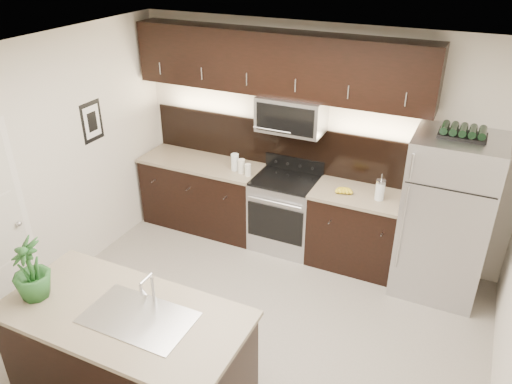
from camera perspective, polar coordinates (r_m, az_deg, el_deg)
ground at (r=5.13m, az=-1.60°, el=-16.21°), size 4.50×4.50×0.00m
room_walls at (r=4.15m, az=-3.50°, el=1.03°), size 4.52×4.02×2.71m
counter_run at (r=6.23m, az=1.57°, el=-1.94°), size 3.51×0.65×0.94m
upper_fixtures at (r=5.71m, az=2.65°, el=13.38°), size 3.49×0.40×1.66m
island at (r=4.41m, az=-14.22°, el=-17.75°), size 1.96×0.96×0.94m
sink_faucet at (r=4.01m, az=-13.22°, el=-13.58°), size 0.84×0.50×0.28m
refrigerator at (r=5.58m, az=20.85°, el=-2.69°), size 0.87×0.78×1.80m
wine_rack at (r=5.20m, az=22.59°, el=6.36°), size 0.44×0.27×0.10m
plant at (r=4.33m, az=-24.40°, el=-8.06°), size 0.39×0.39×0.52m
canisters at (r=6.05m, az=-1.86°, el=3.10°), size 0.30×0.16×0.21m
french_press at (r=5.58m, az=13.99°, el=0.20°), size 0.10×0.10×0.30m
bananas at (r=5.67m, az=9.45°, el=0.24°), size 0.23×0.20×0.06m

